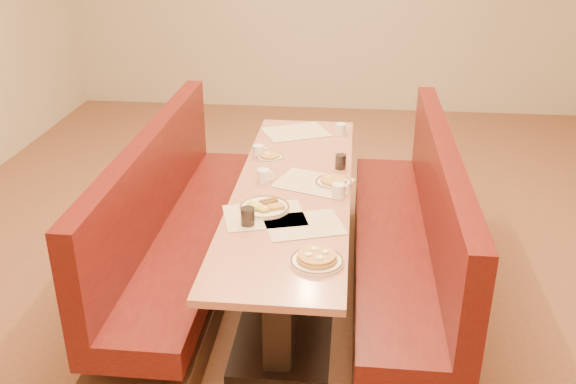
# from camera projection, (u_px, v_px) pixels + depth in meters

# --- Properties ---
(ground) EXTENTS (8.00, 8.00, 0.00)m
(ground) POSITION_uv_depth(u_px,v_px,m) (293.00, 290.00, 4.22)
(ground) COLOR #9E6647
(ground) RESTS_ON ground
(diner_table) EXTENTS (0.70, 2.50, 0.75)m
(diner_table) POSITION_uv_depth(u_px,v_px,m) (293.00, 240.00, 4.07)
(diner_table) COLOR black
(diner_table) RESTS_ON ground
(booth_left) EXTENTS (0.55, 2.50, 1.05)m
(booth_left) POSITION_uv_depth(u_px,v_px,m) (180.00, 236.00, 4.14)
(booth_left) COLOR #4C3326
(booth_left) RESTS_ON ground
(booth_right) EXTENTS (0.55, 2.50, 1.05)m
(booth_right) POSITION_uv_depth(u_px,v_px,m) (409.00, 248.00, 4.00)
(booth_right) COLOR #4C3326
(booth_right) RESTS_ON ground
(placemat_near_left) EXTENTS (0.51, 0.44, 0.00)m
(placemat_near_left) POSITION_uv_depth(u_px,v_px,m) (264.00, 215.00, 3.55)
(placemat_near_left) COLOR beige
(placemat_near_left) RESTS_ON diner_table
(placemat_near_right) EXTENTS (0.48, 0.42, 0.00)m
(placemat_near_right) POSITION_uv_depth(u_px,v_px,m) (304.00, 225.00, 3.45)
(placemat_near_right) COLOR beige
(placemat_near_right) RESTS_ON diner_table
(placemat_far_left) EXTENTS (0.55, 0.50, 0.00)m
(placemat_far_left) POSITION_uv_depth(u_px,v_px,m) (296.00, 132.00, 4.79)
(placemat_far_left) COLOR beige
(placemat_far_left) RESTS_ON diner_table
(placemat_far_right) EXTENTS (0.52, 0.45, 0.00)m
(placemat_far_right) POSITION_uv_depth(u_px,v_px,m) (313.00, 183.00, 3.95)
(placemat_far_right) COLOR beige
(placemat_far_right) RESTS_ON diner_table
(pancake_plate) EXTENTS (0.27, 0.27, 0.06)m
(pancake_plate) POSITION_uv_depth(u_px,v_px,m) (317.00, 259.00, 3.09)
(pancake_plate) COLOR white
(pancake_plate) RESTS_ON diner_table
(eggs_plate) EXTENTS (0.29, 0.29, 0.06)m
(eggs_plate) POSITION_uv_depth(u_px,v_px,m) (264.00, 207.00, 3.61)
(eggs_plate) COLOR white
(eggs_plate) RESTS_ON diner_table
(extra_plate_mid) EXTENTS (0.23, 0.23, 0.05)m
(extra_plate_mid) POSITION_uv_depth(u_px,v_px,m) (333.00, 182.00, 3.93)
(extra_plate_mid) COLOR white
(extra_plate_mid) RESTS_ON diner_table
(extra_plate_far) EXTENTS (0.19, 0.19, 0.04)m
(extra_plate_far) POSITION_uv_depth(u_px,v_px,m) (270.00, 157.00, 4.32)
(extra_plate_far) COLOR white
(extra_plate_far) RESTS_ON diner_table
(coffee_mug_a) EXTENTS (0.11, 0.08, 0.08)m
(coffee_mug_a) POSITION_uv_depth(u_px,v_px,m) (339.00, 191.00, 3.75)
(coffee_mug_a) COLOR white
(coffee_mug_a) RESTS_ON diner_table
(coffee_mug_b) EXTENTS (0.11, 0.08, 0.08)m
(coffee_mug_b) POSITION_uv_depth(u_px,v_px,m) (264.00, 176.00, 3.95)
(coffee_mug_b) COLOR white
(coffee_mug_b) RESTS_ON diner_table
(coffee_mug_c) EXTENTS (0.11, 0.08, 0.08)m
(coffee_mug_c) POSITION_uv_depth(u_px,v_px,m) (341.00, 129.00, 4.73)
(coffee_mug_c) COLOR white
(coffee_mug_c) RESTS_ON diner_table
(coffee_mug_d) EXTENTS (0.11, 0.08, 0.08)m
(coffee_mug_d) POSITION_uv_depth(u_px,v_px,m) (259.00, 151.00, 4.33)
(coffee_mug_d) COLOR white
(coffee_mug_d) RESTS_ON diner_table
(soda_tumbler_near) EXTENTS (0.07, 0.07, 0.10)m
(soda_tumbler_near) POSITION_uv_depth(u_px,v_px,m) (248.00, 217.00, 3.43)
(soda_tumbler_near) COLOR black
(soda_tumbler_near) RESTS_ON diner_table
(soda_tumbler_mid) EXTENTS (0.07, 0.07, 0.10)m
(soda_tumbler_mid) POSITION_uv_depth(u_px,v_px,m) (341.00, 162.00, 4.15)
(soda_tumbler_mid) COLOR black
(soda_tumbler_mid) RESTS_ON diner_table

